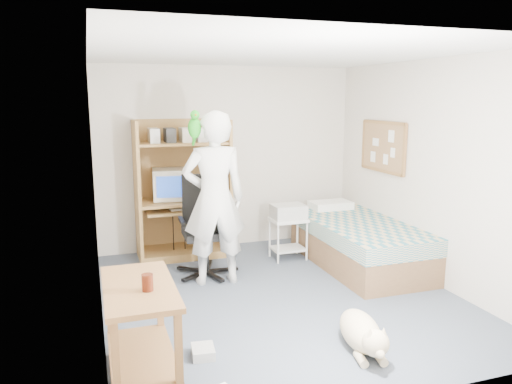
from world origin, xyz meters
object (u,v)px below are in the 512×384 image
at_px(computer_hutch, 182,194).
at_px(office_chair, 205,240).
at_px(printer_cart, 288,232).
at_px(bed, 358,243).
at_px(dog, 362,332).
at_px(person, 214,199).
at_px(side_desk, 140,319).

xyz_separation_m(computer_hutch, office_chair, (0.11, -0.81, -0.40)).
bearing_deg(printer_cart, bed, -35.01).
height_order(dog, printer_cart, printer_cart).
relative_size(person, dog, 2.08).
bearing_deg(side_desk, dog, -3.35).
height_order(computer_hutch, office_chair, computer_hutch).
relative_size(office_chair, dog, 1.25).
bearing_deg(bed, side_desk, -147.50).
distance_m(office_chair, person, 0.64).
height_order(bed, office_chair, office_chair).
bearing_deg(office_chair, computer_hutch, 100.16).
distance_m(bed, side_desk, 3.39).
bearing_deg(computer_hutch, person, -82.14).
xyz_separation_m(person, dog, (0.78, -1.92, -0.82)).
bearing_deg(computer_hutch, office_chair, -82.41).
bearing_deg(dog, office_chair, 121.61).
bearing_deg(office_chair, printer_cart, 12.68).
xyz_separation_m(bed, person, (-1.84, -0.01, 0.68)).
bearing_deg(dog, bed, 72.25).
bearing_deg(computer_hutch, bed, -29.29).
relative_size(computer_hutch, bed, 0.89).
bearing_deg(office_chair, dog, -67.06).
bearing_deg(person, bed, -177.26).
bearing_deg(person, dog, 114.74).
bearing_deg(computer_hutch, side_desk, -106.14).
xyz_separation_m(computer_hutch, dog, (0.94, -3.04, -0.67)).
relative_size(bed, dog, 2.17).
height_order(computer_hutch, bed, computer_hutch).
relative_size(side_desk, person, 0.52).
distance_m(person, dog, 2.22).
distance_m(bed, printer_cart, 0.90).
bearing_deg(side_desk, office_chair, 65.72).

